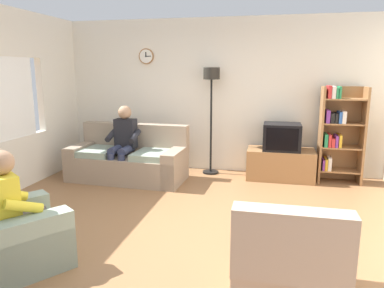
% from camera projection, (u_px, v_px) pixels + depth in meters
% --- Properties ---
extents(ground_plane, '(12.00, 12.00, 0.00)m').
position_uv_depth(ground_plane, '(186.00, 228.00, 4.18)').
color(ground_plane, '#8C603D').
extents(back_wall_assembly, '(6.20, 0.17, 2.70)m').
position_uv_depth(back_wall_assembly, '(220.00, 96.00, 6.46)').
color(back_wall_assembly, silver).
rests_on(back_wall_assembly, ground_plane).
extents(couch, '(1.94, 0.96, 0.90)m').
position_uv_depth(couch, '(129.00, 161.00, 6.04)').
color(couch, gray).
rests_on(couch, ground_plane).
extents(tv_stand, '(1.10, 0.56, 0.51)m').
position_uv_depth(tv_stand, '(280.00, 164.00, 6.05)').
color(tv_stand, olive).
rests_on(tv_stand, ground_plane).
extents(tv, '(0.60, 0.49, 0.44)m').
position_uv_depth(tv, '(282.00, 137.00, 5.93)').
color(tv, black).
rests_on(tv, tv_stand).
extents(bookshelf, '(0.68, 0.36, 1.56)m').
position_uv_depth(bookshelf, '(338.00, 132.00, 5.82)').
color(bookshelf, olive).
rests_on(bookshelf, ground_plane).
extents(floor_lamp, '(0.28, 0.28, 1.85)m').
position_uv_depth(floor_lamp, '(211.00, 91.00, 6.16)').
color(floor_lamp, black).
rests_on(floor_lamp, ground_plane).
extents(armchair_near_window, '(1.16, 1.18, 0.90)m').
position_uv_depth(armchair_near_window, '(9.00, 239.00, 3.29)').
color(armchair_near_window, gray).
rests_on(armchair_near_window, ground_plane).
extents(armchair_near_bookshelf, '(0.80, 0.88, 0.90)m').
position_uv_depth(armchair_near_bookshelf, '(287.00, 269.00, 2.80)').
color(armchair_near_bookshelf, tan).
rests_on(armchair_near_bookshelf, ground_plane).
extents(person_on_couch, '(0.52, 0.55, 1.24)m').
position_uv_depth(person_on_couch, '(123.00, 139.00, 5.86)').
color(person_on_couch, black).
rests_on(person_on_couch, ground_plane).
extents(person_in_left_armchair, '(0.62, 0.64, 1.12)m').
position_uv_depth(person_in_left_armchair, '(16.00, 204.00, 3.29)').
color(person_in_left_armchair, yellow).
rests_on(person_in_left_armchair, ground_plane).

